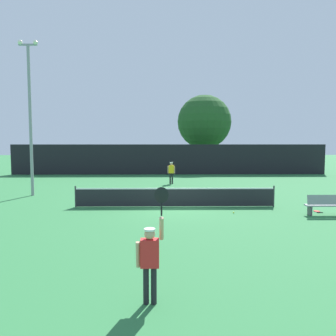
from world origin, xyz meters
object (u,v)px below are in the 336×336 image
player_serving (150,254)px  parked_car_mid (183,161)px  player_receiving (171,171)px  parked_car_far (247,161)px  spare_racket (317,211)px  courtside_bench (326,205)px  large_tree (204,122)px  parked_car_near (146,162)px  tennis_ball (234,213)px  light_pole (30,109)px

player_serving → parked_car_mid: 35.46m
player_receiving → parked_car_far: parked_car_far is taller
spare_racket → courtside_bench: (0.03, -0.80, 0.46)m
courtside_bench → parked_car_mid: size_ratio=0.42×
large_tree → parked_car_near: bearing=173.1°
player_serving → tennis_ball: bearing=67.9°
spare_racket → parked_car_far: size_ratio=0.12×
tennis_ball → parked_car_mid: size_ratio=0.02×
parked_car_near → large_tree: bearing=-9.7°
courtside_bench → light_pole: bearing=159.1°
courtside_bench → parked_car_far: parked_car_far is taller
player_serving → parked_car_near: player_serving is taller
parked_car_near → parked_car_far: same height
large_tree → courtside_bench: bearing=-83.9°
tennis_ball → parked_car_mid: (-0.74, 26.66, 0.74)m
tennis_ball → large_tree: (1.47, 23.64, 5.38)m
player_serving → large_tree: size_ratio=0.29×
parked_car_far → spare_racket: bearing=-93.5°
courtside_bench → parked_car_mid: parked_car_mid is taller
player_serving → parked_car_far: player_serving is taller
tennis_ball → player_serving: bearing=-112.1°
tennis_ball → parked_car_far: 27.13m
spare_racket → parked_car_near: (-9.20, 24.15, 0.76)m
tennis_ball → courtside_bench: courtside_bench is taller
courtside_bench → large_tree: bearing=96.1°
tennis_ball → parked_car_far: parked_car_far is taller
player_serving → parked_car_mid: size_ratio=0.57×
player_receiving → light_pole: size_ratio=0.18×
player_serving → tennis_ball: player_serving is taller
light_pole → player_serving: bearing=-61.2°
spare_racket → parked_car_near: parked_car_near is taller
spare_racket → parked_car_mid: size_ratio=0.12×
player_receiving → tennis_ball: player_receiving is taller
light_pole → parked_car_near: light_pole is taller
tennis_ball → parked_car_mid: bearing=91.6°
tennis_ball → light_pole: (-11.22, 5.32, 5.17)m
tennis_ball → parked_car_far: bearing=74.9°
light_pole → large_tree: light_pole is taller
parked_car_near → parked_car_far: bearing=5.3°
parked_car_near → parked_car_mid: 4.96m
courtside_bench → large_tree: (-2.57, 24.15, 4.94)m
large_tree → parked_car_mid: bearing=126.3°
tennis_ball → courtside_bench: size_ratio=0.04×
courtside_bench → parked_car_near: size_ratio=0.42×
light_pole → spare_racket: bearing=-18.2°
spare_racket → light_pole: size_ratio=0.06×
large_tree → spare_racket: bearing=-83.8°
large_tree → parked_car_far: size_ratio=1.97×
parked_car_mid → parked_car_near: bearing=-151.9°
player_serving → parked_car_near: bearing=92.9°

